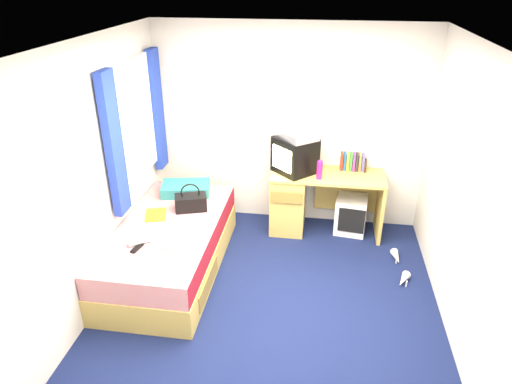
# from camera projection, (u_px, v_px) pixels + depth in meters

# --- Properties ---
(ground) EXTENTS (3.40, 3.40, 0.00)m
(ground) POSITION_uv_depth(u_px,v_px,m) (270.00, 301.00, 4.41)
(ground) COLOR #0C1438
(ground) RESTS_ON ground
(room_shell) EXTENTS (3.40, 3.40, 3.40)m
(room_shell) POSITION_uv_depth(u_px,v_px,m) (272.00, 163.00, 3.77)
(room_shell) COLOR white
(room_shell) RESTS_ON ground
(bed) EXTENTS (1.01, 2.00, 0.54)m
(bed) POSITION_uv_depth(u_px,v_px,m) (171.00, 247.00, 4.78)
(bed) COLOR tan
(bed) RESTS_ON ground
(pillow) EXTENTS (0.60, 0.45, 0.12)m
(pillow) POSITION_uv_depth(u_px,v_px,m) (186.00, 188.00, 5.28)
(pillow) COLOR #164C92
(pillow) RESTS_ON bed
(desk) EXTENTS (1.30, 0.55, 0.75)m
(desk) POSITION_uv_depth(u_px,v_px,m) (303.00, 198.00, 5.48)
(desk) COLOR tan
(desk) RESTS_ON ground
(storage_cube) EXTENTS (0.40, 0.40, 0.45)m
(storage_cube) POSITION_uv_depth(u_px,v_px,m) (351.00, 214.00, 5.50)
(storage_cube) COLOR white
(storage_cube) RESTS_ON ground
(crt_tv) EXTENTS (0.57, 0.57, 0.42)m
(crt_tv) POSITION_uv_depth(u_px,v_px,m) (295.00, 155.00, 5.25)
(crt_tv) COLOR black
(crt_tv) RESTS_ON desk
(vcr) EXTENTS (0.55, 0.57, 0.09)m
(vcr) POSITION_uv_depth(u_px,v_px,m) (296.00, 134.00, 5.14)
(vcr) COLOR silver
(vcr) RESTS_ON crt_tv
(book_row) EXTENTS (0.27, 0.13, 0.20)m
(book_row) POSITION_uv_depth(u_px,v_px,m) (352.00, 162.00, 5.35)
(book_row) COLOR maroon
(book_row) RESTS_ON desk
(picture_frame) EXTENTS (0.02, 0.12, 0.14)m
(picture_frame) POSITION_uv_depth(u_px,v_px,m) (365.00, 165.00, 5.33)
(picture_frame) COLOR black
(picture_frame) RESTS_ON desk
(pink_water_bottle) EXTENTS (0.07, 0.07, 0.21)m
(pink_water_bottle) POSITION_uv_depth(u_px,v_px,m) (319.00, 170.00, 5.11)
(pink_water_bottle) COLOR #C61C73
(pink_water_bottle) RESTS_ON desk
(aerosol_can) EXTENTS (0.05, 0.05, 0.16)m
(aerosol_can) POSITION_uv_depth(u_px,v_px,m) (315.00, 164.00, 5.35)
(aerosol_can) COLOR white
(aerosol_can) RESTS_ON desk
(handbag) EXTENTS (0.38, 0.28, 0.31)m
(handbag) POSITION_uv_depth(u_px,v_px,m) (191.00, 202.00, 4.91)
(handbag) COLOR black
(handbag) RESTS_ON bed
(towel) EXTENTS (0.30, 0.26, 0.10)m
(towel) POSITION_uv_depth(u_px,v_px,m) (186.00, 229.00, 4.48)
(towel) COLOR white
(towel) RESTS_ON bed
(magazine) EXTENTS (0.28, 0.33, 0.01)m
(magazine) POSITION_uv_depth(u_px,v_px,m) (156.00, 215.00, 4.83)
(magazine) COLOR yellow
(magazine) RESTS_ON bed
(water_bottle) EXTENTS (0.20, 0.18, 0.07)m
(water_bottle) POSITION_uv_depth(u_px,v_px,m) (139.00, 241.00, 4.31)
(water_bottle) COLOR silver
(water_bottle) RESTS_ON bed
(colour_swatch_fan) EXTENTS (0.22, 0.16, 0.01)m
(colour_swatch_fan) POSITION_uv_depth(u_px,v_px,m) (167.00, 250.00, 4.24)
(colour_swatch_fan) COLOR orange
(colour_swatch_fan) RESTS_ON bed
(remote_control) EXTENTS (0.08, 0.17, 0.02)m
(remote_control) POSITION_uv_depth(u_px,v_px,m) (137.00, 248.00, 4.25)
(remote_control) COLOR black
(remote_control) RESTS_ON bed
(window_assembly) EXTENTS (0.11, 1.42, 1.40)m
(window_assembly) POSITION_uv_depth(u_px,v_px,m) (136.00, 124.00, 4.79)
(window_assembly) COLOR silver
(window_assembly) RESTS_ON room_shell
(white_heels) EXTENTS (0.18, 0.64, 0.09)m
(white_heels) POSITION_uv_depth(u_px,v_px,m) (400.00, 268.00, 4.83)
(white_heels) COLOR silver
(white_heels) RESTS_ON ground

